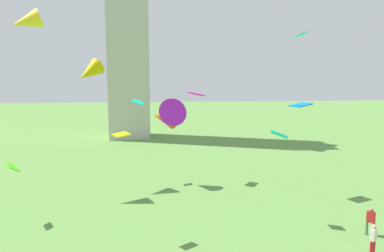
{
  "coord_description": "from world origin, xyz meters",
  "views": [
    {
      "loc": [
        -4.66,
        -5.1,
        10.13
      ],
      "look_at": [
        -2.44,
        18.91,
        6.64
      ],
      "focal_mm": 35.81,
      "sensor_mm": 36.0,
      "label": 1
    }
  ],
  "objects_px": {
    "kite_flying_3": "(301,105)",
    "kite_flying_6": "(164,118)",
    "kite_flying_1": "(26,22)",
    "kite_flying_11": "(138,102)",
    "kite_flying_5": "(279,135)",
    "kite_flying_9": "(121,134)",
    "kite_flying_8": "(89,72)",
    "person_2": "(371,220)",
    "kite_flying_4": "(196,94)",
    "kite_flying_0": "(168,117)",
    "kite_flying_10": "(13,167)",
    "kite_flying_2": "(301,35)",
    "person_0": "(373,238)"
  },
  "relations": [
    {
      "from": "kite_flying_3",
      "to": "kite_flying_6",
      "type": "distance_m",
      "value": 11.73
    },
    {
      "from": "kite_flying_1",
      "to": "kite_flying_11",
      "type": "relative_size",
      "value": 2.9
    },
    {
      "from": "kite_flying_1",
      "to": "kite_flying_5",
      "type": "bearing_deg",
      "value": 46.79
    },
    {
      "from": "kite_flying_5",
      "to": "kite_flying_9",
      "type": "bearing_deg",
      "value": -146.64
    },
    {
      "from": "kite_flying_9",
      "to": "kite_flying_8",
      "type": "bearing_deg",
      "value": -110.09
    },
    {
      "from": "kite_flying_1",
      "to": "kite_flying_5",
      "type": "distance_m",
      "value": 21.35
    },
    {
      "from": "person_2",
      "to": "kite_flying_5",
      "type": "relative_size",
      "value": 1.48
    },
    {
      "from": "kite_flying_3",
      "to": "kite_flying_9",
      "type": "bearing_deg",
      "value": -177.94
    },
    {
      "from": "kite_flying_4",
      "to": "kite_flying_8",
      "type": "distance_m",
      "value": 9.52
    },
    {
      "from": "kite_flying_5",
      "to": "kite_flying_8",
      "type": "distance_m",
      "value": 16.99
    },
    {
      "from": "kite_flying_0",
      "to": "kite_flying_1",
      "type": "bearing_deg",
      "value": -61.23
    },
    {
      "from": "kite_flying_0",
      "to": "kite_flying_11",
      "type": "bearing_deg",
      "value": -94.2
    },
    {
      "from": "kite_flying_0",
      "to": "kite_flying_11",
      "type": "height_order",
      "value": "kite_flying_0"
    },
    {
      "from": "kite_flying_6",
      "to": "kite_flying_10",
      "type": "relative_size",
      "value": 2.08
    },
    {
      "from": "person_2",
      "to": "kite_flying_11",
      "type": "relative_size",
      "value": 1.77
    },
    {
      "from": "kite_flying_0",
      "to": "kite_flying_1",
      "type": "height_order",
      "value": "kite_flying_1"
    },
    {
      "from": "kite_flying_2",
      "to": "kite_flying_10",
      "type": "height_order",
      "value": "kite_flying_2"
    },
    {
      "from": "kite_flying_8",
      "to": "kite_flying_6",
      "type": "bearing_deg",
      "value": 48.59
    },
    {
      "from": "person_2",
      "to": "kite_flying_2",
      "type": "height_order",
      "value": "kite_flying_2"
    },
    {
      "from": "kite_flying_3",
      "to": "kite_flying_4",
      "type": "bearing_deg",
      "value": 122.57
    },
    {
      "from": "person_0",
      "to": "kite_flying_11",
      "type": "distance_m",
      "value": 21.71
    },
    {
      "from": "kite_flying_6",
      "to": "kite_flying_11",
      "type": "relative_size",
      "value": 2.8
    },
    {
      "from": "kite_flying_8",
      "to": "kite_flying_10",
      "type": "distance_m",
      "value": 10.66
    },
    {
      "from": "kite_flying_9",
      "to": "kite_flying_1",
      "type": "bearing_deg",
      "value": -88.0
    },
    {
      "from": "kite_flying_2",
      "to": "kite_flying_9",
      "type": "distance_m",
      "value": 19.02
    },
    {
      "from": "kite_flying_1",
      "to": "kite_flying_2",
      "type": "relative_size",
      "value": 2.32
    },
    {
      "from": "person_0",
      "to": "kite_flying_2",
      "type": "height_order",
      "value": "kite_flying_2"
    },
    {
      "from": "kite_flying_4",
      "to": "kite_flying_3",
      "type": "bearing_deg",
      "value": -83.44
    },
    {
      "from": "kite_flying_2",
      "to": "kite_flying_10",
      "type": "xyz_separation_m",
      "value": [
        -21.97,
        -7.09,
        -9.34
      ]
    },
    {
      "from": "person_2",
      "to": "kite_flying_3",
      "type": "distance_m",
      "value": 10.49
    },
    {
      "from": "kite_flying_4",
      "to": "kite_flying_1",
      "type": "bearing_deg",
      "value": 138.55
    },
    {
      "from": "kite_flying_8",
      "to": "kite_flying_9",
      "type": "height_order",
      "value": "kite_flying_8"
    },
    {
      "from": "person_2",
      "to": "kite_flying_8",
      "type": "bearing_deg",
      "value": -164.99
    },
    {
      "from": "person_2",
      "to": "kite_flying_5",
      "type": "distance_m",
      "value": 7.59
    },
    {
      "from": "kite_flying_6",
      "to": "kite_flying_3",
      "type": "bearing_deg",
      "value": 104.65
    },
    {
      "from": "kite_flying_9",
      "to": "kite_flying_10",
      "type": "height_order",
      "value": "kite_flying_9"
    },
    {
      "from": "kite_flying_2",
      "to": "kite_flying_8",
      "type": "bearing_deg",
      "value": -27.16
    },
    {
      "from": "kite_flying_11",
      "to": "kite_flying_1",
      "type": "bearing_deg",
      "value": 4.42
    },
    {
      "from": "person_0",
      "to": "kite_flying_5",
      "type": "distance_m",
      "value": 8.08
    },
    {
      "from": "kite_flying_0",
      "to": "kite_flying_5",
      "type": "distance_m",
      "value": 8.65
    },
    {
      "from": "kite_flying_2",
      "to": "kite_flying_10",
      "type": "bearing_deg",
      "value": -7.02
    },
    {
      "from": "person_2",
      "to": "kite_flying_10",
      "type": "height_order",
      "value": "kite_flying_10"
    },
    {
      "from": "kite_flying_0",
      "to": "kite_flying_8",
      "type": "relative_size",
      "value": 0.93
    },
    {
      "from": "kite_flying_3",
      "to": "kite_flying_10",
      "type": "relative_size",
      "value": 1.42
    },
    {
      "from": "kite_flying_2",
      "to": "kite_flying_1",
      "type": "bearing_deg",
      "value": -23.26
    },
    {
      "from": "kite_flying_3",
      "to": "kite_flying_9",
      "type": "xyz_separation_m",
      "value": [
        -13.58,
        -7.11,
        -1.02
      ]
    },
    {
      "from": "kite_flying_3",
      "to": "kite_flying_9",
      "type": "relative_size",
      "value": 1.63
    },
    {
      "from": "kite_flying_0",
      "to": "kite_flying_10",
      "type": "bearing_deg",
      "value": -42.07
    },
    {
      "from": "person_0",
      "to": "kite_flying_9",
      "type": "relative_size",
      "value": 1.46
    },
    {
      "from": "person_2",
      "to": "kite_flying_2",
      "type": "bearing_deg",
      "value": 140.77
    }
  ]
}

